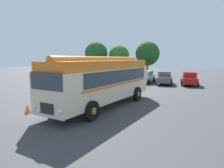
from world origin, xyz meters
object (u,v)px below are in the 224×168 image
at_px(car_mid_left, 145,77).
at_px(vintage_bus, 103,80).
at_px(car_far_right, 189,78).
at_px(car_near_left, 125,76).
at_px(car_mid_right, 164,78).
at_px(traffic_cone, 27,108).

bearing_deg(car_mid_left, vintage_bus, -87.28).
bearing_deg(car_mid_left, car_far_right, -0.54).
bearing_deg(car_near_left, car_mid_right, -0.03).
relative_size(car_near_left, car_far_right, 0.97).
relative_size(car_near_left, car_mid_left, 0.99).
height_order(vintage_bus, car_far_right, vintage_bus).
bearing_deg(car_mid_right, car_far_right, 4.88).
distance_m(car_mid_right, car_far_right, 3.03).
height_order(vintage_bus, car_mid_right, vintage_bus).
bearing_deg(vintage_bus, car_mid_right, 82.13).
bearing_deg(traffic_cone, car_mid_right, 72.72).
xyz_separation_m(car_mid_left, traffic_cone, (-2.84, -17.87, -0.57)).
height_order(vintage_bus, car_mid_left, vintage_bus).
height_order(car_mid_left, car_mid_right, same).
relative_size(car_far_right, traffic_cone, 7.94).
bearing_deg(vintage_bus, car_far_right, 70.87).
distance_m(car_mid_left, car_mid_right, 2.65).
bearing_deg(car_mid_left, car_mid_right, -6.75).
relative_size(vintage_bus, car_mid_right, 2.37).
bearing_deg(car_near_left, car_far_right, 1.70).
relative_size(car_mid_left, car_mid_right, 0.98).
xyz_separation_m(car_mid_right, car_far_right, (3.02, 0.26, 0.00)).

